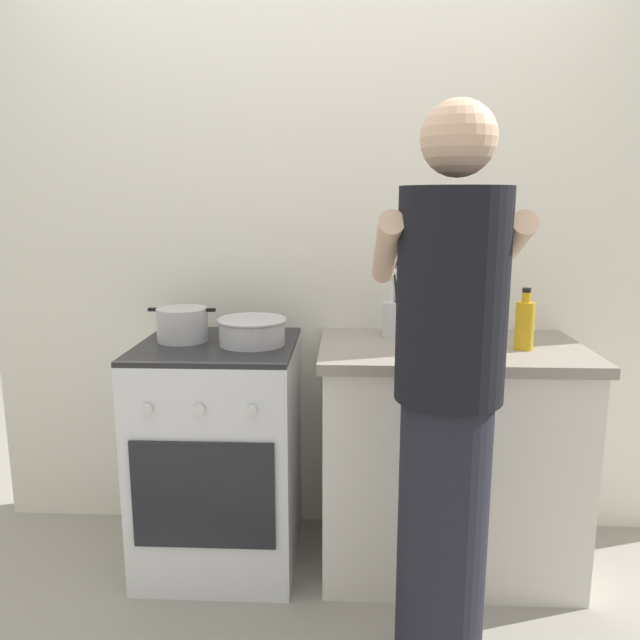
% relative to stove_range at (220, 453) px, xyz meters
% --- Properties ---
extents(ground, '(6.00, 6.00, 0.00)m').
position_rel_stove_range_xyz_m(ground, '(0.35, -0.15, -0.45)').
color(ground, gray).
extents(back_wall, '(3.20, 0.10, 2.50)m').
position_rel_stove_range_xyz_m(back_wall, '(0.55, 0.35, 0.80)').
color(back_wall, silver).
rests_on(back_wall, ground).
extents(countertop, '(1.00, 0.60, 0.90)m').
position_rel_stove_range_xyz_m(countertop, '(0.90, 0.00, 0.00)').
color(countertop, silver).
rests_on(countertop, ground).
extents(stove_range, '(0.60, 0.62, 0.90)m').
position_rel_stove_range_xyz_m(stove_range, '(0.00, 0.00, 0.00)').
color(stove_range, silver).
rests_on(stove_range, ground).
extents(pot, '(0.26, 0.20, 0.13)m').
position_rel_stove_range_xyz_m(pot, '(-0.14, 0.03, 0.52)').
color(pot, '#B2B2B7').
rests_on(pot, stove_range).
extents(mixing_bowl, '(0.27, 0.27, 0.10)m').
position_rel_stove_range_xyz_m(mixing_bowl, '(0.14, -0.01, 0.51)').
color(mixing_bowl, '#B7B7BC').
rests_on(mixing_bowl, stove_range).
extents(utensil_crock, '(0.10, 0.10, 0.32)m').
position_rel_stove_range_xyz_m(utensil_crock, '(0.69, 0.16, 0.55)').
color(utensil_crock, silver).
rests_on(utensil_crock, countertop).
extents(spice_bottle, '(0.04, 0.04, 0.09)m').
position_rel_stove_range_xyz_m(spice_bottle, '(0.90, -0.03, 0.49)').
color(spice_bottle, silver).
rests_on(spice_bottle, countertop).
extents(oil_bottle, '(0.07, 0.07, 0.23)m').
position_rel_stove_range_xyz_m(oil_bottle, '(1.15, -0.05, 0.55)').
color(oil_bottle, gold).
rests_on(oil_bottle, countertop).
extents(person, '(0.41, 0.50, 1.70)m').
position_rel_stove_range_xyz_m(person, '(0.78, -0.62, 0.41)').
color(person, black).
rests_on(person, ground).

